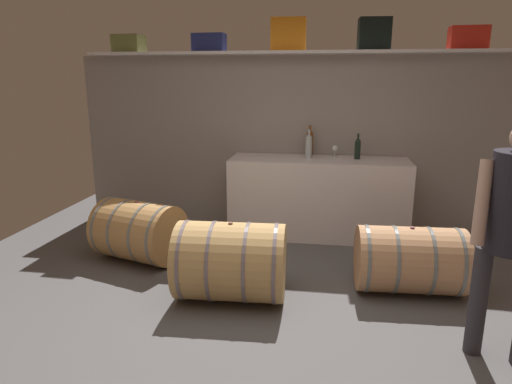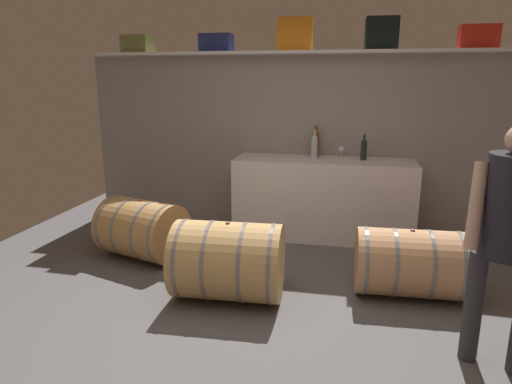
{
  "view_description": "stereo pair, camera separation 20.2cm",
  "coord_description": "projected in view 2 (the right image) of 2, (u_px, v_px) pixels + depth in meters",
  "views": [
    {
      "loc": [
        0.47,
        -2.93,
        1.78
      ],
      "look_at": [
        -0.14,
        0.95,
        0.79
      ],
      "focal_mm": 31.84,
      "sensor_mm": 36.0,
      "label": 1
    },
    {
      "loc": [
        0.66,
        -2.89,
        1.78
      ],
      "look_at": [
        -0.14,
        0.95,
        0.79
      ],
      "focal_mm": 31.84,
      "sensor_mm": 36.0,
      "label": 2
    }
  ],
  "objects": [
    {
      "name": "toolcase_red",
      "position": [
        478.0,
        37.0,
        4.64
      ],
      "size": [
        0.38,
        0.25,
        0.24
      ],
      "primitive_type": "cube",
      "rotation": [
        0.0,
        0.0,
        -0.04
      ],
      "color": "red",
      "rests_on": "high_shelf_board"
    },
    {
      "name": "toolcase_orange",
      "position": [
        295.0,
        34.0,
        5.01
      ],
      "size": [
        0.39,
        0.24,
        0.35
      ],
      "primitive_type": "cube",
      "rotation": [
        0.0,
        0.0,
        0.04
      ],
      "color": "orange",
      "rests_on": "high_shelf_board"
    },
    {
      "name": "wine_barrel_near",
      "position": [
        410.0,
        263.0,
        3.77
      ],
      "size": [
        0.9,
        0.61,
        0.58
      ],
      "rotation": [
        0.0,
        0.0,
        0.04
      ],
      "color": "tan",
      "rests_on": "ground"
    },
    {
      "name": "wine_bottle_amber",
      "position": [
        316.0,
        143.0,
        5.25
      ],
      "size": [
        0.08,
        0.08,
        0.35
      ],
      "color": "brown",
      "rests_on": "work_cabinet"
    },
    {
      "name": "toolcase_navy",
      "position": [
        216.0,
        43.0,
        5.21
      ],
      "size": [
        0.37,
        0.22,
        0.2
      ],
      "primitive_type": "cube",
      "rotation": [
        0.0,
        0.0,
        -0.04
      ],
      "color": "navy",
      "rests_on": "high_shelf_board"
    },
    {
      "name": "winemaker_pouring",
      "position": [
        510.0,
        225.0,
        2.67
      ],
      "size": [
        0.5,
        0.45,
        1.53
      ],
      "rotation": [
        0.0,
        0.0,
        2.81
      ],
      "color": "#323035",
      "rests_on": "ground"
    },
    {
      "name": "wine_bottle_clear",
      "position": [
        314.0,
        146.0,
        5.08
      ],
      "size": [
        0.07,
        0.07,
        0.32
      ],
      "color": "#B0BFC4",
      "rests_on": "work_cabinet"
    },
    {
      "name": "wine_barrel_flank",
      "position": [
        228.0,
        261.0,
        3.72
      ],
      "size": [
        0.91,
        0.69,
        0.66
      ],
      "rotation": [
        0.0,
        0.0,
        0.05
      ],
      "color": "tan",
      "rests_on": "ground"
    },
    {
      "name": "toolcase_olive",
      "position": [
        138.0,
        44.0,
        5.4
      ],
      "size": [
        0.34,
        0.29,
        0.2
      ],
      "primitive_type": "cube",
      "rotation": [
        0.0,
        0.0,
        -0.02
      ],
      "color": "olive",
      "rests_on": "high_shelf_board"
    },
    {
      "name": "wine_barrel_far",
      "position": [
        142.0,
        229.0,
        4.57
      ],
      "size": [
        0.95,
        0.81,
        0.61
      ],
      "rotation": [
        0.0,
        0.0,
        -0.31
      ],
      "color": "tan",
      "rests_on": "ground"
    },
    {
      "name": "wine_glass",
      "position": [
        341.0,
        150.0,
        5.15
      ],
      "size": [
        0.07,
        0.07,
        0.13
      ],
      "color": "white",
      "rests_on": "work_cabinet"
    },
    {
      "name": "ground_plane",
      "position": [
        265.0,
        292.0,
        3.91
      ],
      "size": [
        6.25,
        8.23,
        0.02
      ],
      "primitive_type": "cube",
      "color": "#575555"
    },
    {
      "name": "wine_bottle_dark",
      "position": [
        364.0,
        149.0,
        4.99
      ],
      "size": [
        0.07,
        0.07,
        0.28
      ],
      "color": "black",
      "rests_on": "work_cabinet"
    },
    {
      "name": "back_wall_panel",
      "position": [
        295.0,
        143.0,
        5.45
      ],
      "size": [
        5.05,
        0.1,
        2.04
      ],
      "primitive_type": "cube",
      "color": "gray",
      "rests_on": "ground"
    },
    {
      "name": "work_cabinet",
      "position": [
        323.0,
        199.0,
        5.16
      ],
      "size": [
        1.99,
        0.63,
        0.9
      ],
      "primitive_type": "cube",
      "color": "white",
      "rests_on": "ground"
    },
    {
      "name": "toolcase_black",
      "position": [
        381.0,
        34.0,
        4.82
      ],
      "size": [
        0.35,
        0.26,
        0.34
      ],
      "primitive_type": "cube",
      "rotation": [
        0.0,
        0.0,
        0.05
      ],
      "color": "black",
      "rests_on": "high_shelf_board"
    },
    {
      "name": "high_shelf_board",
      "position": [
        295.0,
        53.0,
        5.05
      ],
      "size": [
        4.65,
        0.4,
        0.03
      ],
      "primitive_type": "cube",
      "color": "silver",
      "rests_on": "back_wall_panel"
    }
  ]
}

